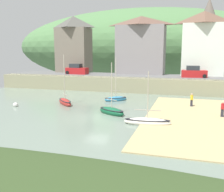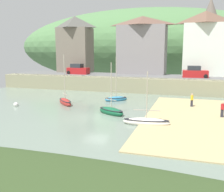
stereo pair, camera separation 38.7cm
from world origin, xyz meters
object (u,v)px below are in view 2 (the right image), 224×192
(sailboat_blue_trim, at_px, (116,99))
(person_near_water, at_px, (222,109))
(waterfront_building_centre, at_px, (142,45))
(rowboat_small_beached, at_px, (111,111))
(waterfront_building_right, at_px, (204,43))
(waterfront_building_left, at_px, (75,44))
(dinghy_open_wooden, at_px, (65,102))
(parked_car_by_wall, at_px, (195,73))
(parked_car_near_slipway, at_px, (78,70))
(mooring_buoy, at_px, (16,105))
(church_with_spire, at_px, (209,35))
(motorboat_with_cabin, at_px, (146,122))
(person_on_slipway, at_px, (192,99))

(sailboat_blue_trim, xyz_separation_m, person_near_water, (13.18, -5.93, 0.71))
(waterfront_building_centre, xyz_separation_m, rowboat_small_beached, (1.17, -23.65, -7.53))
(waterfront_building_centre, bearing_deg, waterfront_building_right, 0.00)
(person_near_water, bearing_deg, waterfront_building_left, 140.46)
(dinghy_open_wooden, relative_size, parked_car_by_wall, 1.57)
(parked_car_near_slipway, bearing_deg, parked_car_by_wall, 3.12)
(waterfront_building_left, relative_size, waterfront_building_centre, 1.04)
(waterfront_building_left, bearing_deg, dinghy_open_wooden, -69.00)
(sailboat_blue_trim, bearing_deg, waterfront_building_right, 16.10)
(waterfront_building_centre, bearing_deg, mooring_buoy, -116.30)
(person_near_water, bearing_deg, parked_car_near_slipway, 144.04)
(church_with_spire, height_order, motorboat_with_cabin, church_with_spire)
(motorboat_with_cabin, bearing_deg, waterfront_building_right, 72.20)
(sailboat_blue_trim, height_order, person_near_water, sailboat_blue_trim)
(parked_car_near_slipway, xyz_separation_m, person_near_water, (24.06, -17.46, -2.22))
(waterfront_building_right, height_order, parked_car_by_wall, waterfront_building_right)
(dinghy_open_wooden, bearing_deg, parked_car_by_wall, 91.06)
(sailboat_blue_trim, relative_size, dinghy_open_wooden, 0.94)
(person_near_water, bearing_deg, person_on_slipway, 124.46)
(waterfront_building_right, relative_size, dinghy_open_wooden, 1.71)
(waterfront_building_right, height_order, person_near_water, waterfront_building_right)
(waterfront_building_right, bearing_deg, parked_car_by_wall, -106.87)
(waterfront_building_centre, height_order, rowboat_small_beached, waterfront_building_centre)
(dinghy_open_wooden, bearing_deg, mooring_buoy, -105.68)
(waterfront_building_right, relative_size, church_with_spire, 0.80)
(waterfront_building_centre, xyz_separation_m, parked_car_near_slipway, (-11.38, -4.50, -4.64))
(parked_car_near_slipway, distance_m, parked_car_by_wall, 21.22)
(parked_car_by_wall, bearing_deg, mooring_buoy, -142.70)
(waterfront_building_right, distance_m, mooring_buoy, 33.43)
(motorboat_with_cabin, bearing_deg, person_on_slipway, 60.54)
(parked_car_near_slipway, bearing_deg, sailboat_blue_trim, -43.51)
(person_near_water, distance_m, mooring_buoy, 24.21)
(person_on_slipway, bearing_deg, parked_car_near_slipway, 148.27)
(parked_car_by_wall, bearing_deg, waterfront_building_centre, 151.43)
(waterfront_building_centre, relative_size, dinghy_open_wooden, 1.63)
(waterfront_building_left, distance_m, person_near_water, 35.22)
(sailboat_blue_trim, relative_size, person_near_water, 3.82)
(parked_car_by_wall, height_order, person_near_water, parked_car_by_wall)
(parked_car_by_wall, xyz_separation_m, person_on_slipway, (-0.23, -12.98, -2.22))
(person_on_slipway, bearing_deg, waterfront_building_left, 143.39)
(waterfront_building_centre, distance_m, person_on_slipway, 21.10)
(dinghy_open_wooden, bearing_deg, person_near_water, 41.35)
(waterfront_building_left, xyz_separation_m, parked_car_near_slipway, (2.54, -4.50, -4.92))
(church_with_spire, relative_size, dinghy_open_wooden, 2.14)
(sailboat_blue_trim, distance_m, parked_car_by_wall, 15.75)
(dinghy_open_wooden, height_order, parked_car_near_slipway, dinghy_open_wooden)
(rowboat_small_beached, xyz_separation_m, dinghy_open_wooden, (-7.28, 3.30, 0.01))
(waterfront_building_right, bearing_deg, person_on_slipway, -95.21)
(motorboat_with_cabin, distance_m, person_near_water, 8.53)
(waterfront_building_centre, relative_size, person_near_water, 6.64)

